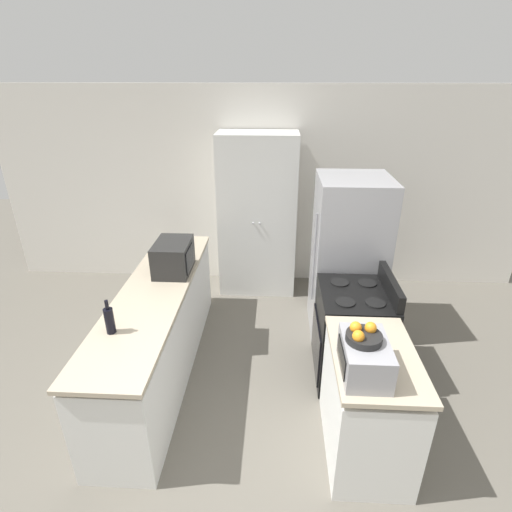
{
  "coord_description": "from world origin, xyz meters",
  "views": [
    {
      "loc": [
        0.19,
        -1.72,
        2.72
      ],
      "look_at": [
        0.0,
        1.88,
        1.05
      ],
      "focal_mm": 28.0,
      "sensor_mm": 36.0,
      "label": 1
    }
  ],
  "objects": [
    {
      "name": "counter_right",
      "position": [
        0.91,
        0.57,
        0.44
      ],
      "size": [
        0.6,
        0.94,
        0.92
      ],
      "color": "silver",
      "rests_on": "ground_plane"
    },
    {
      "name": "pantry_cabinet",
      "position": [
        -0.05,
        3.14,
        1.04
      ],
      "size": [
        0.98,
        0.55,
        2.07
      ],
      "color": "silver",
      "rests_on": "ground_plane"
    },
    {
      "name": "wall_back",
      "position": [
        0.0,
        3.45,
        1.3
      ],
      "size": [
        7.0,
        0.06,
        2.6
      ],
      "color": "silver",
      "rests_on": "ground_plane"
    },
    {
      "name": "counter_left",
      "position": [
        -0.91,
        1.4,
        0.44
      ],
      "size": [
        0.6,
        2.6,
        0.92
      ],
      "color": "silver",
      "rests_on": "ground_plane"
    },
    {
      "name": "microwave",
      "position": [
        -0.81,
        1.77,
        1.07
      ],
      "size": [
        0.34,
        0.47,
        0.31
      ],
      "color": "black",
      "rests_on": "counter_left"
    },
    {
      "name": "stove",
      "position": [
        0.93,
        1.43,
        0.47
      ],
      "size": [
        0.66,
        0.74,
        1.08
      ],
      "color": "black",
      "rests_on": "ground_plane"
    },
    {
      "name": "toaster_oven",
      "position": [
        0.79,
        0.38,
        1.04
      ],
      "size": [
        0.3,
        0.44,
        0.24
      ],
      "color": "#939399",
      "rests_on": "counter_right"
    },
    {
      "name": "ground_plane",
      "position": [
        0.0,
        0.0,
        0.0
      ],
      "size": [
        14.0,
        14.0,
        0.0
      ],
      "primitive_type": "plane",
      "color": "#666056"
    },
    {
      "name": "wine_bottle",
      "position": [
        -1.04,
        0.73,
        1.03
      ],
      "size": [
        0.07,
        0.07,
        0.28
      ],
      "color": "black",
      "rests_on": "counter_left"
    },
    {
      "name": "refrigerator",
      "position": [
        0.98,
        2.23,
        0.89
      ],
      "size": [
        0.76,
        0.78,
        1.77
      ],
      "color": "#A3A3A8",
      "rests_on": "ground_plane"
    },
    {
      "name": "fruit_bowl",
      "position": [
        0.76,
        0.4,
        1.2
      ],
      "size": [
        0.23,
        0.23,
        0.11
      ],
      "color": "black",
      "rests_on": "toaster_oven"
    }
  ]
}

